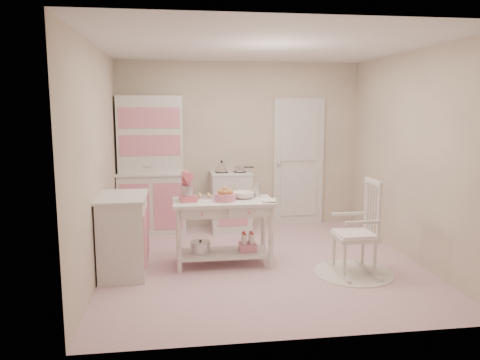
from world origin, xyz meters
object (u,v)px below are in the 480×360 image
stand_mixer (188,187)px  bread_basket (225,197)px  base_cabinet (124,235)px  stove (231,201)px  work_table (223,232)px  rocking_chair (355,227)px  hutch (151,165)px

stand_mixer → bread_basket: 0.46m
base_cabinet → stand_mixer: 0.92m
stove → stand_mixer: size_ratio=2.71×
work_table → bread_basket: size_ratio=4.80×
work_table → bread_basket: (0.02, -0.05, 0.45)m
stand_mixer → rocking_chair: bearing=-25.7°
stand_mixer → work_table: bearing=-12.2°
stove → bread_basket: size_ratio=3.68×
base_cabinet → bread_basket: size_ratio=3.68×
stand_mixer → bread_basket: size_ratio=1.36×
stove → rocking_chair: size_ratio=0.84×
work_table → base_cabinet: bearing=-172.2°
stove → base_cabinet: 2.24m
hutch → bread_basket: bearing=-60.4°
stove → base_cabinet: (-1.45, -1.72, 0.00)m
hutch → base_cabinet: bearing=-97.9°
stove → work_table: size_ratio=0.77×
hutch → rocking_chair: (2.38, -2.13, -0.49)m
rocking_chair → bread_basket: 1.54m
hutch → work_table: hutch is taller
rocking_chair → work_table: bearing=159.5°
stove → work_table: 1.58m
hutch → bread_basket: 1.92m
stove → bread_basket: 1.67m
rocking_chair → work_table: size_ratio=0.92×
work_table → bread_basket: 0.45m
hutch → stand_mixer: 1.67m
base_cabinet → stand_mixer: size_ratio=2.71×
hutch → rocking_chair: size_ratio=1.89×
rocking_chair → stand_mixer: 2.00m
work_table → stand_mixer: bearing=177.3°
stand_mixer → hutch: bearing=98.0°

